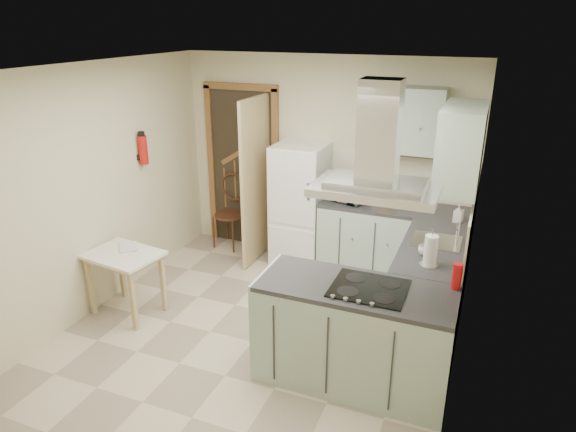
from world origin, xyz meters
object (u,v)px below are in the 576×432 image
at_px(extractor_hood, 376,189).
at_px(drop_leaf_table, 127,283).
at_px(microwave, 347,189).
at_px(peninsula, 354,335).
at_px(bentwood_chair, 229,215).
at_px(fridge, 300,205).

bearing_deg(extractor_hood, drop_leaf_table, 175.72).
relative_size(drop_leaf_table, microwave, 1.47).
distance_m(peninsula, bentwood_chair, 3.06).
distance_m(fridge, peninsula, 2.35).
relative_size(peninsula, drop_leaf_table, 2.16).
height_order(bentwood_chair, microwave, microwave).
bearing_deg(fridge, microwave, -0.98).
height_order(extractor_hood, microwave, extractor_hood).
xyz_separation_m(bentwood_chair, microwave, (1.61, -0.10, 0.59)).
distance_m(extractor_hood, bentwood_chair, 3.39).
bearing_deg(peninsula, bentwood_chair, 137.43).
relative_size(peninsula, extractor_hood, 1.72).
bearing_deg(bentwood_chair, microwave, 3.46).
bearing_deg(peninsula, drop_leaf_table, 175.55).
height_order(extractor_hood, drop_leaf_table, extractor_hood).
bearing_deg(microwave, extractor_hood, -52.55).
distance_m(peninsula, microwave, 2.15).
bearing_deg(fridge, bentwood_chair, 174.94).
xyz_separation_m(peninsula, drop_leaf_table, (-2.45, 0.19, -0.11)).
height_order(peninsula, bentwood_chair, peninsula).
distance_m(drop_leaf_table, microwave, 2.63).
relative_size(extractor_hood, microwave, 1.85).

